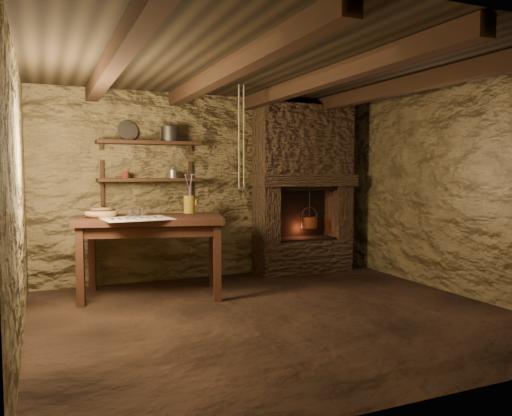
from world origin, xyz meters
name	(u,v)px	position (x,y,z in m)	size (l,w,h in m)	color
floor	(277,315)	(0.00, 0.00, 0.00)	(4.50, 4.50, 0.00)	black
back_wall	(212,187)	(0.00, 2.00, 1.20)	(4.50, 0.04, 2.40)	#4D3D24
front_wall	(424,205)	(0.00, -2.00, 1.20)	(4.50, 0.04, 2.40)	#4D3D24
left_wall	(18,197)	(-2.25, 0.00, 1.20)	(0.04, 4.00, 2.40)	#4D3D24
right_wall	(455,189)	(2.25, 0.00, 1.20)	(0.04, 4.00, 2.40)	#4D3D24
ceiling	(277,65)	(0.00, 0.00, 2.40)	(4.50, 4.00, 0.04)	black
beam_far_left	(114,61)	(-1.50, 0.00, 2.31)	(0.14, 3.95, 0.16)	black
beam_mid_left	(228,71)	(-0.50, 0.00, 2.31)	(0.14, 3.95, 0.16)	black
beam_mid_right	(323,79)	(0.50, 0.00, 2.31)	(0.14, 3.95, 0.16)	black
beam_far_right	(405,86)	(1.50, 0.00, 2.31)	(0.14, 3.95, 0.16)	black
shelf_lower	(150,180)	(-0.85, 1.84, 1.30)	(1.25, 0.30, 0.04)	black
shelf_upper	(149,143)	(-0.85, 1.84, 1.75)	(1.25, 0.30, 0.04)	black
hearth	(303,184)	(1.25, 1.77, 1.23)	(1.43, 0.51, 2.30)	#37261B
work_table	(152,253)	(-0.96, 1.25, 0.48)	(1.74, 1.25, 0.90)	black
linen_cloth	(137,219)	(-1.16, 1.01, 0.90)	(0.68, 0.55, 0.01)	beige
pewter_cutlery_row	(137,218)	(-1.16, 0.98, 0.91)	(0.57, 0.22, 0.01)	#9A978C
drinking_glasses	(137,213)	(-1.14, 1.14, 0.95)	(0.22, 0.07, 0.09)	white
stoneware_jug	(189,196)	(-0.44, 1.53, 1.11)	(0.17, 0.17, 0.48)	olive
wooden_bowl	(101,213)	(-1.48, 1.37, 0.94)	(0.36, 0.36, 0.13)	#A67647
iron_stockpot	(170,135)	(-0.59, 1.84, 1.85)	(0.22, 0.22, 0.17)	#2B2926
tin_pan	(127,131)	(-1.09, 1.94, 1.90)	(0.26, 0.26, 0.03)	#A0A09B
small_kettle	(173,174)	(-0.56, 1.84, 1.37)	(0.14, 0.11, 0.15)	#A0A09B
rusty_tin	(126,175)	(-1.14, 1.84, 1.36)	(0.08, 0.08, 0.08)	#5E1A12
red_pot	(309,221)	(1.33, 1.72, 0.71)	(0.28, 0.28, 0.54)	maroon
hanging_ropes	(241,137)	(0.05, 1.05, 1.80)	(0.08, 0.08, 1.20)	tan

